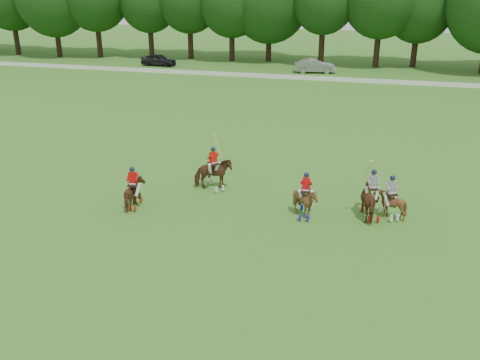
% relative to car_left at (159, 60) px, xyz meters
% --- Properties ---
extents(ground, '(180.00, 180.00, 0.00)m').
position_rel_car_left_xyz_m(ground, '(19.41, -42.50, -0.74)').
color(ground, '#347120').
rests_on(ground, ground).
extents(boundary_rail, '(120.00, 0.10, 0.44)m').
position_rel_car_left_xyz_m(boundary_rail, '(19.41, -4.50, -0.52)').
color(boundary_rail, white).
rests_on(boundary_rail, ground).
extents(car_left, '(4.42, 1.95, 1.48)m').
position_rel_car_left_xyz_m(car_left, '(0.00, 0.00, 0.00)').
color(car_left, black).
rests_on(car_left, ground).
extents(car_mid, '(4.87, 2.42, 1.53)m').
position_rel_car_left_xyz_m(car_mid, '(19.31, 0.00, 0.03)').
color(car_mid, gray).
rests_on(car_mid, ground).
extents(polo_red_a, '(1.10, 1.80, 2.17)m').
position_rel_car_left_xyz_m(polo_red_a, '(15.09, -39.83, 0.03)').
color(polo_red_a, '#492413').
rests_on(polo_red_a, ground).
extents(polo_red_b, '(2.21, 2.22, 2.94)m').
position_rel_car_left_xyz_m(polo_red_b, '(18.24, -36.51, 0.13)').
color(polo_red_b, '#492413').
rests_on(polo_red_b, ground).
extents(polo_red_c, '(1.35, 1.50, 2.29)m').
position_rel_car_left_xyz_m(polo_red_c, '(23.52, -38.77, 0.08)').
color(polo_red_c, '#492413').
rests_on(polo_red_c, ground).
extents(polo_stripe_a, '(1.50, 2.28, 3.00)m').
position_rel_car_left_xyz_m(polo_stripe_a, '(26.59, -38.07, 0.17)').
color(polo_stripe_a, '#492413').
rests_on(polo_stripe_a, ground).
extents(polo_stripe_b, '(1.66, 1.71, 2.16)m').
position_rel_car_left_xyz_m(polo_stripe_b, '(27.46, -37.85, 0.02)').
color(polo_stripe_b, '#492413').
rests_on(polo_stripe_b, ground).
extents(polo_ball, '(0.09, 0.09, 0.09)m').
position_rel_car_left_xyz_m(polo_ball, '(23.26, -39.06, -0.69)').
color(polo_ball, white).
rests_on(polo_ball, ground).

